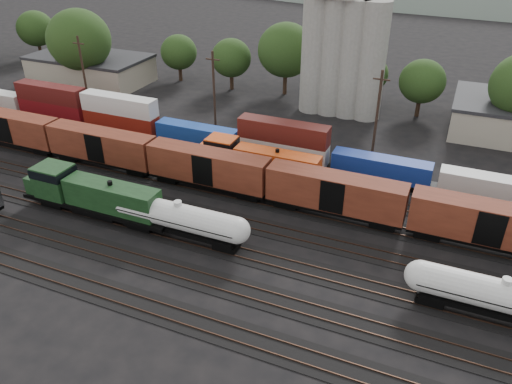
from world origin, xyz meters
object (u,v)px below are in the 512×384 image
at_px(tank_car_a, 179,218).
at_px(orange_locomotive, 254,160).
at_px(grain_silo, 342,44).
at_px(green_locomotive, 88,193).

distance_m(tank_car_a, orange_locomotive, 15.12).
bearing_deg(orange_locomotive, grain_silo, 81.94).
relative_size(tank_car_a, grain_silo, 0.54).
height_order(green_locomotive, grain_silo, grain_silo).
distance_m(green_locomotive, grain_silo, 45.16).
xyz_separation_m(orange_locomotive, grain_silo, (3.68, 26.00, 8.72)).
relative_size(tank_car_a, orange_locomotive, 0.88).
bearing_deg(tank_car_a, grain_silo, 82.28).
xyz_separation_m(green_locomotive, orange_locomotive, (13.23, 15.00, -0.21)).
relative_size(green_locomotive, tank_car_a, 1.17).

